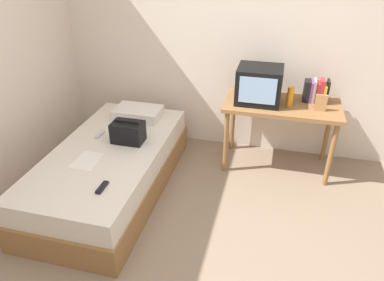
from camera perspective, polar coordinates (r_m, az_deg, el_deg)
The scene contains 13 objects.
ground_plane at distance 2.91m, azimuth -0.22°, elevation -19.52°, with size 8.00×8.00×0.00m, color #84705B.
wall_back at distance 3.97m, azimuth 7.27°, elevation 16.37°, with size 5.20×0.10×2.60m, color beige.
bed at distance 3.58m, azimuth -12.86°, elevation -4.52°, with size 1.00×2.00×0.48m.
desk at distance 3.77m, azimuth 14.10°, elevation 4.47°, with size 1.16×0.60×0.75m.
tv at distance 3.66m, azimuth 10.70°, elevation 8.76°, with size 0.44×0.39×0.36m.
water_bottle at distance 3.65m, azimuth 15.44°, elevation 6.77°, with size 0.06×0.06×0.20m, color orange.
book_row at distance 3.83m, azimuth 19.23°, elevation 7.45°, with size 0.24×0.17×0.24m.
picture_frame at distance 3.64m, azimuth 19.93°, elevation 5.69°, with size 0.11×0.02×0.16m, color #B27F4C.
pillow at distance 3.96m, azimuth -8.61°, elevation 4.42°, with size 0.50×0.32×0.11m, color silver.
handbag at distance 3.48m, azimuth -10.21°, elevation 1.35°, with size 0.30×0.20×0.22m.
magazine at distance 3.30m, azimuth -16.43°, elevation -3.13°, with size 0.21×0.29×0.01m, color white.
remote_dark at distance 2.93m, azimuth -14.20°, elevation -7.29°, with size 0.04×0.16×0.02m, color black.
remote_silver at distance 3.69m, azimuth -14.57°, elevation 0.97°, with size 0.04×0.14×0.02m, color #B7B7BC.
Camera 1 is at (0.48, -1.84, 2.21)m, focal length 33.32 mm.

